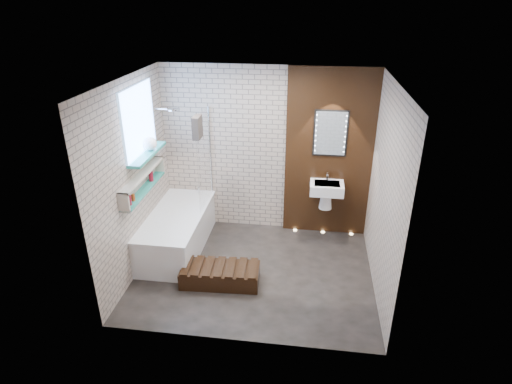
# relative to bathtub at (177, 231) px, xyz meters

# --- Properties ---
(ground) EXTENTS (3.20, 3.20, 0.00)m
(ground) POSITION_rel_bathtub_xyz_m (1.22, -0.45, -0.29)
(ground) COLOR black
(ground) RESTS_ON ground
(room_shell) EXTENTS (3.24, 3.20, 2.60)m
(room_shell) POSITION_rel_bathtub_xyz_m (1.22, -0.45, 1.01)
(room_shell) COLOR tan
(room_shell) RESTS_ON ground
(walnut_panel) EXTENTS (1.30, 0.06, 2.60)m
(walnut_panel) POSITION_rel_bathtub_xyz_m (2.17, 0.82, 1.01)
(walnut_panel) COLOR black
(walnut_panel) RESTS_ON ground
(clerestory_window) EXTENTS (0.18, 1.00, 0.94)m
(clerestory_window) POSITION_rel_bathtub_xyz_m (-0.34, -0.10, 1.61)
(clerestory_window) COLOR #7FADE0
(clerestory_window) RESTS_ON room_shell
(display_niche) EXTENTS (0.14, 1.30, 0.26)m
(display_niche) POSITION_rel_bathtub_xyz_m (-0.31, -0.30, 0.91)
(display_niche) COLOR teal
(display_niche) RESTS_ON room_shell
(bathtub) EXTENTS (0.79, 1.74, 0.70)m
(bathtub) POSITION_rel_bathtub_xyz_m (0.00, 0.00, 0.00)
(bathtub) COLOR white
(bathtub) RESTS_ON ground
(bath_screen) EXTENTS (0.01, 0.78, 1.40)m
(bath_screen) POSITION_rel_bathtub_xyz_m (0.35, 0.44, 0.99)
(bath_screen) COLOR white
(bath_screen) RESTS_ON bathtub
(towel) EXTENTS (0.09, 0.24, 0.31)m
(towel) POSITION_rel_bathtub_xyz_m (0.35, 0.16, 1.56)
(towel) COLOR black
(towel) RESTS_ON bath_screen
(shower_head) EXTENTS (0.18, 0.18, 0.02)m
(shower_head) POSITION_rel_bathtub_xyz_m (-0.08, 0.50, 1.71)
(shower_head) COLOR silver
(shower_head) RESTS_ON room_shell
(washbasin) EXTENTS (0.50, 0.36, 0.58)m
(washbasin) POSITION_rel_bathtub_xyz_m (2.17, 0.62, 0.50)
(washbasin) COLOR white
(washbasin) RESTS_ON walnut_panel
(led_mirror) EXTENTS (0.50, 0.02, 0.70)m
(led_mirror) POSITION_rel_bathtub_xyz_m (2.17, 0.78, 1.36)
(led_mirror) COLOR black
(led_mirror) RESTS_ON walnut_panel
(walnut_step) EXTENTS (1.05, 0.51, 0.23)m
(walnut_step) POSITION_rel_bathtub_xyz_m (0.81, -0.75, -0.18)
(walnut_step) COLOR black
(walnut_step) RESTS_ON ground
(niche_bottles) EXTENTS (0.06, 0.81, 0.16)m
(niche_bottles) POSITION_rel_bathtub_xyz_m (-0.31, -0.36, 0.88)
(niche_bottles) COLOR #AB471A
(niche_bottles) RESTS_ON display_niche
(sill_vases) EXTENTS (0.19, 0.19, 0.19)m
(sill_vases) POSITION_rel_bathtub_xyz_m (-0.28, -0.00, 1.35)
(sill_vases) COLOR white
(sill_vases) RESTS_ON clerestory_window
(floor_uplights) EXTENTS (0.96, 0.06, 0.01)m
(floor_uplights) POSITION_rel_bathtub_xyz_m (2.17, 0.75, -0.29)
(floor_uplights) COLOR #FFD899
(floor_uplights) RESTS_ON ground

